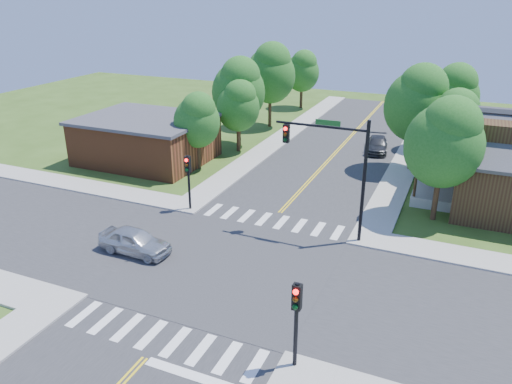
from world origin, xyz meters
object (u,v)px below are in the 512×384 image
at_px(car_dgrey, 377,145).
at_px(car_silver, 135,242).
at_px(signal_mast_ne, 335,159).
at_px(signal_pole_nw, 188,173).
at_px(signal_pole_se, 296,310).

bearing_deg(car_dgrey, car_silver, -119.08).
relative_size(signal_mast_ne, signal_pole_nw, 1.89).
distance_m(car_silver, car_dgrey, 25.42).
distance_m(signal_pole_se, car_silver, 12.30).
bearing_deg(car_silver, car_dgrey, -18.39).
relative_size(signal_pole_se, signal_pole_nw, 1.00).
distance_m(signal_mast_ne, signal_pole_nw, 9.76).
xyz_separation_m(signal_mast_ne, signal_pole_nw, (-9.51, -0.01, -2.19)).
relative_size(signal_pole_se, car_silver, 0.90).
distance_m(signal_pole_nw, car_silver, 6.47).
bearing_deg(car_silver, signal_pole_se, -112.78).
bearing_deg(signal_mast_ne, signal_pole_se, -81.44).
relative_size(car_silver, car_dgrey, 0.93).
bearing_deg(signal_pole_se, car_dgrey, 94.59).
height_order(signal_pole_nw, car_silver, signal_pole_nw).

